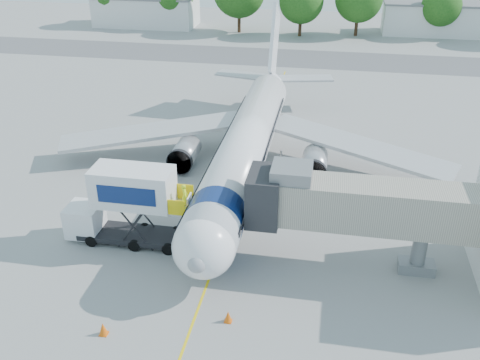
# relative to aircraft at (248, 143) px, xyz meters

# --- Properties ---
(ground) EXTENTS (160.00, 160.00, 0.00)m
(ground) POSITION_rel_aircraft_xyz_m (0.00, -4.12, -2.95)
(ground) COLOR #989895
(ground) RESTS_ON ground
(guidance_line) EXTENTS (0.15, 70.00, 0.01)m
(guidance_line) POSITION_rel_aircraft_xyz_m (0.00, -4.12, -2.94)
(guidance_line) COLOR yellow
(guidance_line) RESTS_ON ground
(taxiway_strip) EXTENTS (120.00, 10.00, 0.01)m
(taxiway_strip) POSITION_rel_aircraft_xyz_m (0.00, 37.88, -2.94)
(taxiway_strip) COLOR #59595B
(taxiway_strip) RESTS_ON ground
(aircraft) EXTENTS (34.17, 37.73, 11.35)m
(aircraft) POSITION_rel_aircraft_xyz_m (0.00, 0.00, 0.00)
(aircraft) COLOR white
(aircraft) RESTS_ON ground
(jet_bridge) EXTENTS (13.90, 3.20, 6.60)m
(jet_bridge) POSITION_rel_aircraft_xyz_m (7.99, -11.12, 1.39)
(jet_bridge) COLOR #A8A290
(jet_bridge) RESTS_ON ground
(catering_hiloader) EXTENTS (8.50, 2.44, 5.50)m
(catering_hiloader) POSITION_rel_aircraft_xyz_m (-6.27, -11.12, -0.19)
(catering_hiloader) COLOR black
(catering_hiloader) RESTS_ON ground
(safety_cone_a) EXTENTS (0.45, 0.45, 0.71)m
(safety_cone_a) POSITION_rel_aircraft_xyz_m (1.88, -17.61, -2.61)
(safety_cone_a) COLOR #E2590B
(safety_cone_a) RESTS_ON ground
(safety_cone_b) EXTENTS (0.48, 0.48, 0.76)m
(safety_cone_b) POSITION_rel_aircraft_xyz_m (-4.46, -19.74, -2.58)
(safety_cone_b) COLOR #E2590B
(safety_cone_b) RESTS_ON ground
(outbuilding_left) EXTENTS (18.40, 8.40, 5.30)m
(outbuilding_left) POSITION_rel_aircraft_xyz_m (-28.00, 55.88, -0.29)
(outbuilding_left) COLOR silver
(outbuilding_left) RESTS_ON ground
(outbuilding_right) EXTENTS (16.40, 7.40, 5.30)m
(outbuilding_right) POSITION_rel_aircraft_xyz_m (22.00, 57.88, -0.29)
(outbuilding_right) COLOR silver
(outbuilding_right) RESTS_ON ground
(tree_d) EXTENTS (7.33, 7.33, 9.35)m
(tree_d) POSITION_rel_aircraft_xyz_m (0.19, 52.34, 2.72)
(tree_d) COLOR #382314
(tree_d) RESTS_ON ground
(tree_f) EXTENTS (6.47, 6.47, 8.25)m
(tree_f) POSITION_rel_aircraft_xyz_m (22.87, 55.38, 2.06)
(tree_f) COLOR #382314
(tree_f) RESTS_ON ground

